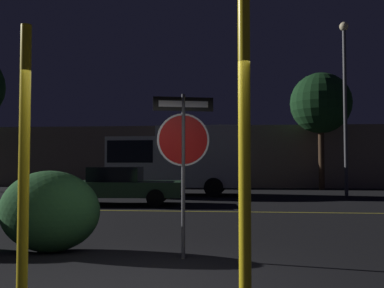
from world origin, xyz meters
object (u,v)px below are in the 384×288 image
delivery_truck (175,158)px  street_lamp (345,90)px  tree_0 (321,104)px  passing_car_2 (119,186)px  yellow_pole_left (24,161)px  stop_sign (183,141)px  hedge_bush_1 (49,211)px  yellow_pole_right (245,150)px

delivery_truck → street_lamp: bearing=-88.1°
tree_0 → passing_car_2: bearing=-133.7°
yellow_pole_left → passing_car_2: size_ratio=0.65×
stop_sign → hedge_bush_1: stop_sign is taller
hedge_bush_1 → street_lamp: size_ratio=0.22×
stop_sign → street_lamp: size_ratio=0.33×
yellow_pole_left → passing_car_2: yellow_pole_left is taller
delivery_truck → street_lamp: street_lamp is taller
yellow_pole_left → tree_0: 21.48m
yellow_pole_left → delivery_truck: bearing=91.5°
stop_sign → yellow_pole_right: (0.88, -2.40, -0.21)m
passing_car_2 → street_lamp: bearing=113.0°
yellow_pole_left → hedge_bush_1: size_ratio=1.75×
tree_0 → stop_sign: bearing=-107.9°
street_lamp → yellow_pole_right: bearing=-107.9°
hedge_bush_1 → street_lamp: (8.16, 12.79, 4.10)m
yellow_pole_left → delivery_truck: 15.34m
delivery_truck → street_lamp: 8.35m
stop_sign → passing_car_2: stop_sign is taller
stop_sign → street_lamp: street_lamp is taller
yellow_pole_right → hedge_bush_1: size_ratio=1.88×
street_lamp → hedge_bush_1: bearing=-122.5°
stop_sign → passing_car_2: (-3.26, 8.31, -1.15)m
hedge_bush_1 → delivery_truck: 12.89m
tree_0 → delivery_truck: bearing=-148.8°
yellow_pole_left → stop_sign: bearing=55.9°
yellow_pole_left → tree_0: (7.24, 19.95, 3.30)m
stop_sign → passing_car_2: 9.00m
yellow_pole_right → tree_0: size_ratio=0.49×
hedge_bush_1 → tree_0: 19.66m
delivery_truck → street_lamp: (7.76, -0.05, 3.07)m
yellow_pole_right → passing_car_2: 11.53m
delivery_truck → tree_0: bearing=-56.5°
stop_sign → delivery_truck: delivery_truck is taller
stop_sign → yellow_pole_right: bearing=-83.9°
yellow_pole_left → yellow_pole_right: yellow_pole_right is taller
stop_sign → street_lamp: bearing=51.7°
hedge_bush_1 → passing_car_2: (-0.97, 8.04, -0.00)m
yellow_pole_right → hedge_bush_1: bearing=139.9°
yellow_pole_left → yellow_pole_right: bearing=-4.6°
yellow_pole_right → delivery_truck: bearing=100.1°
yellow_pole_right → passing_car_2: yellow_pole_right is taller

